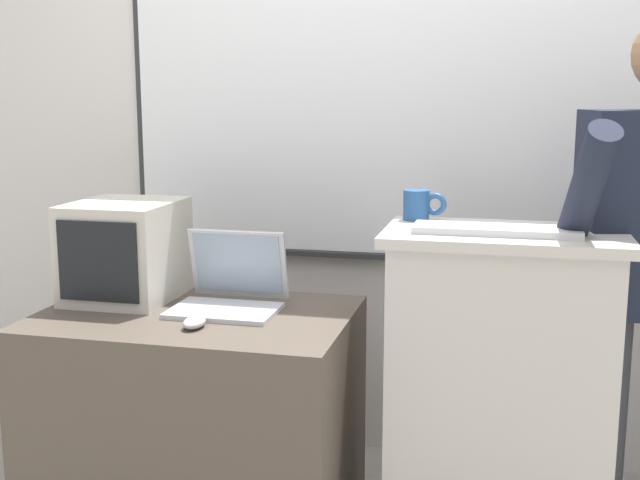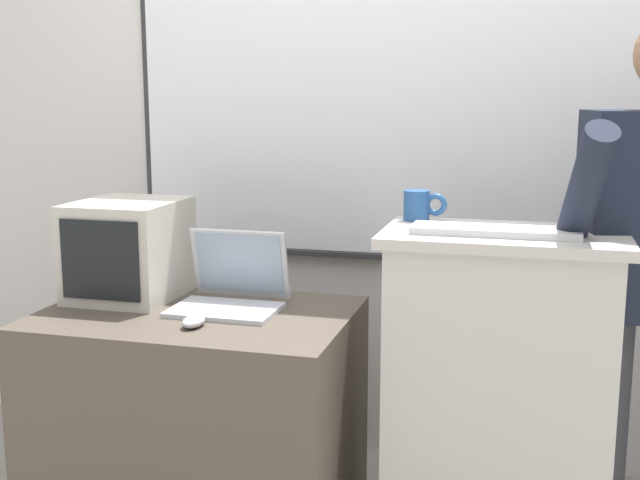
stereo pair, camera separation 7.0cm
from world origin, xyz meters
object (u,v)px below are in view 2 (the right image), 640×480
at_px(lectern_podium, 497,406).
at_px(side_desk, 199,422).
at_px(laptop, 232,287).
at_px(wireless_keyboard, 495,231).
at_px(computer_mouse_by_laptop, 194,321).
at_px(coffee_mug, 419,205).
at_px(crt_monitor, 129,249).

height_order(lectern_podium, side_desk, lectern_podium).
xyz_separation_m(laptop, wireless_keyboard, (0.82, -0.13, 0.24)).
bearing_deg(computer_mouse_by_laptop, coffee_mug, 25.56).
xyz_separation_m(side_desk, computer_mouse_by_laptop, (0.06, -0.15, 0.38)).
distance_m(laptop, computer_mouse_by_laptop, 0.24).
bearing_deg(crt_monitor, computer_mouse_by_laptop, -38.07).
relative_size(wireless_keyboard, crt_monitor, 1.19).
distance_m(wireless_keyboard, crt_monitor, 1.22).
distance_m(lectern_podium, wireless_keyboard, 0.53).
bearing_deg(side_desk, wireless_keyboard, -2.95).
bearing_deg(side_desk, crt_monitor, 157.35).
bearing_deg(crt_monitor, coffee_mug, 1.09).
relative_size(computer_mouse_by_laptop, crt_monitor, 0.26).
height_order(lectern_podium, wireless_keyboard, wireless_keyboard).
distance_m(laptop, crt_monitor, 0.39).
bearing_deg(computer_mouse_by_laptop, side_desk, 111.35).
relative_size(side_desk, wireless_keyboard, 2.14).
height_order(lectern_podium, coffee_mug, coffee_mug).
bearing_deg(laptop, crt_monitor, 174.38).
bearing_deg(wireless_keyboard, laptop, 170.92).
relative_size(computer_mouse_by_laptop, coffee_mug, 0.77).
bearing_deg(coffee_mug, laptop, -174.55).
bearing_deg(laptop, side_desk, -136.72).
xyz_separation_m(lectern_podium, laptop, (-0.84, 0.08, 0.28)).
xyz_separation_m(laptop, coffee_mug, (0.58, 0.06, 0.28)).
bearing_deg(wireless_keyboard, crt_monitor, 172.01).
height_order(side_desk, wireless_keyboard, wireless_keyboard).
relative_size(lectern_podium, side_desk, 1.07).
height_order(laptop, crt_monitor, crt_monitor).
relative_size(wireless_keyboard, computer_mouse_by_laptop, 4.51).
xyz_separation_m(side_desk, coffee_mug, (0.67, 0.14, 0.71)).
bearing_deg(crt_monitor, laptop, -5.62).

